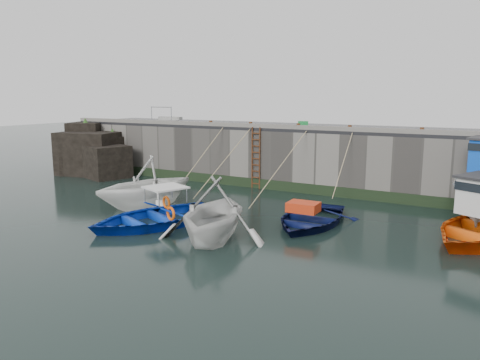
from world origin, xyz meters
The scene contains 22 objects.
ground centered at (0.00, 0.00, 0.00)m, with size 120.00×120.00×0.00m, color black.
quay_back centered at (0.00, 12.50, 1.50)m, with size 30.00×5.00×3.00m, color slate.
road_back centered at (0.00, 12.50, 3.08)m, with size 30.00×5.00×0.16m, color black.
kerb_back centered at (0.00, 10.15, 3.26)m, with size 30.00×0.30×0.20m, color slate.
algae_back centered at (0.00, 9.96, 0.25)m, with size 30.00×0.08×0.50m, color black.
rock_outcrop centered at (-12.92, 9.11, 1.26)m, with size 5.85×4.24×3.41m.
ladder centered at (-2.00, 9.91, 1.59)m, with size 0.51×0.08×3.20m.
boat_near_white centered at (-4.37, 4.04, 0.00)m, with size 4.12×4.77×2.51m, color white.
boat_near_white_rope centered at (-4.37, 8.27, 0.00)m, with size 0.04×4.33×3.10m, color tan, non-canonical shape.
boat_near_blue centered at (-2.04, 1.86, 0.00)m, with size 3.73×5.23×1.08m, color #0C37BD.
boat_near_blue_rope centered at (-2.04, 7.18, 0.00)m, with size 0.04×6.21×3.10m, color tan, non-canonical shape.
boat_near_blacktrim centered at (0.83, 1.51, 0.00)m, with size 3.96×4.58×2.42m, color silver.
boat_near_blacktrim_rope centered at (0.83, 7.00, 0.00)m, with size 0.04×6.53×3.10m, color tan, non-canonical shape.
boat_near_navy centered at (3.03, 4.87, 0.00)m, with size 3.27×4.58×0.95m, color #09103C.
boat_near_navy_rope centered at (3.03, 8.69, 0.00)m, with size 0.04×3.70×3.10m, color tan, non-canonical shape.
fish_crate centered at (-0.41, 12.35, 3.30)m, with size 0.54×0.42×0.27m, color #178234.
railing centered at (-8.75, 11.25, 3.36)m, with size 1.60×1.05×1.00m.
bollard_a centered at (-5.00, 10.25, 3.30)m, with size 0.18×0.18×0.28m, color #3F1E0F.
bollard_b centered at (-2.50, 10.25, 3.30)m, with size 0.18×0.18×0.28m, color #3F1E0F.
bollard_c centered at (0.20, 10.25, 3.30)m, with size 0.18×0.18×0.28m, color #3F1E0F.
bollard_d centered at (2.80, 10.25, 3.30)m, with size 0.18×0.18×0.28m, color #3F1E0F.
bollard_e centered at (6.00, 10.25, 3.30)m, with size 0.18×0.18×0.28m, color #3F1E0F.
Camera 1 is at (9.29, -11.39, 4.83)m, focal length 35.00 mm.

